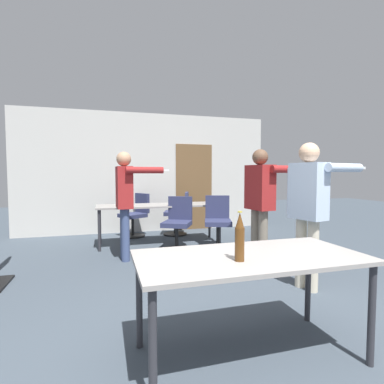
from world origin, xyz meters
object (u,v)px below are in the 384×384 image
object	(u,v)px
office_chair_far_right	(179,215)
beer_bottle	(240,238)
person_right_polo	(260,196)
person_center_tall	(125,195)
office_chair_far_left	(218,224)
office_chair_mid_tucked	(135,216)
person_near_casual	(309,201)
office_chair_side_rolled	(178,225)

from	to	relation	value
office_chair_far_right	beer_bottle	bearing A→B (deg)	-170.53
person_right_polo	person_center_tall	bearing A→B (deg)	-121.02
person_center_tall	office_chair_far_right	distance (m)	2.15
office_chair_far_left	office_chair_mid_tucked	xyz separation A→B (m)	(-1.30, 1.53, -0.02)
person_center_tall	person_near_casual	xyz separation A→B (m)	(1.95, -1.80, 0.01)
person_near_casual	office_chair_far_right	world-z (taller)	person_near_casual
office_chair_far_left	beer_bottle	world-z (taller)	beer_bottle
person_near_casual	office_chair_far_left	xyz separation A→B (m)	(-0.33, 2.04, -0.58)
office_chair_mid_tucked	office_chair_far_left	bearing A→B (deg)	-170.41
person_right_polo	person_near_casual	bearing A→B (deg)	-3.07
office_chair_far_left	office_chair_mid_tucked	world-z (taller)	office_chair_far_left
person_near_casual	office_chair_far_right	distance (m)	3.57
office_chair_far_left	office_chair_mid_tucked	size ratio (longest dim) A/B	1.03
person_near_casual	office_chair_side_rolled	size ratio (longest dim) A/B	1.82
person_near_casual	office_chair_mid_tucked	size ratio (longest dim) A/B	1.85
office_chair_mid_tucked	office_chair_far_right	size ratio (longest dim) A/B	0.97
person_right_polo	person_near_casual	world-z (taller)	person_right_polo
person_center_tall	office_chair_side_rolled	distance (m)	1.15
person_right_polo	office_chair_far_left	distance (m)	1.23
office_chair_far_left	office_chair_side_rolled	bearing A→B (deg)	6.90
person_center_tall	beer_bottle	distance (m)	2.96
office_chair_side_rolled	beer_bottle	size ratio (longest dim) A/B	2.77
office_chair_side_rolled	person_near_casual	bearing A→B (deg)	143.09
person_center_tall	office_chair_mid_tucked	distance (m)	1.89
person_center_tall	beer_bottle	bearing A→B (deg)	8.20
person_right_polo	person_center_tall	distance (m)	2.05
office_chair_far_right	beer_bottle	distance (m)	4.63
office_chair_mid_tucked	beer_bottle	world-z (taller)	beer_bottle
person_right_polo	office_chair_side_rolled	distance (m)	1.64
person_right_polo	office_chair_mid_tucked	distance (m)	3.08
person_right_polo	office_chair_side_rolled	bearing A→B (deg)	-148.83
office_chair_far_left	office_chair_far_right	distance (m)	1.47
office_chair_mid_tucked	beer_bottle	size ratio (longest dim) A/B	2.72
person_near_casual	office_chair_mid_tucked	bearing A→B (deg)	-168.43
office_chair_side_rolled	office_chair_far_left	bearing A→B (deg)	-163.46
person_center_tall	person_near_casual	bearing A→B (deg)	44.50
person_center_tall	beer_bottle	size ratio (longest dim) A/B	4.99
person_right_polo	office_chair_mid_tucked	size ratio (longest dim) A/B	1.85
office_chair_side_rolled	office_chair_far_right	xyz separation A→B (m)	(0.32, 1.28, 0.01)
person_near_casual	office_chair_far_right	size ratio (longest dim) A/B	1.80
person_right_polo	office_chair_far_right	xyz separation A→B (m)	(-0.63, 2.47, -0.58)
office_chair_side_rolled	person_right_polo	bearing A→B (deg)	156.39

